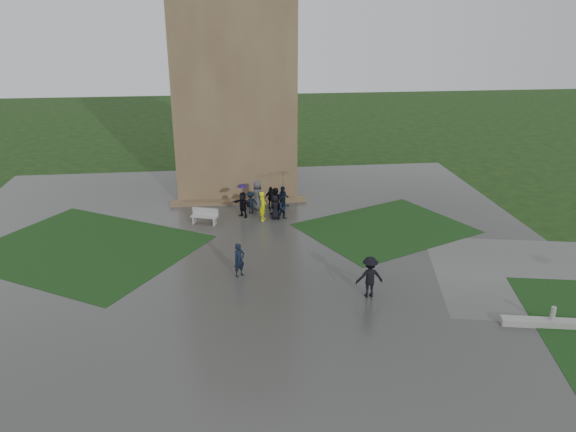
{
  "coord_description": "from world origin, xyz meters",
  "views": [
    {
      "loc": [
        -0.78,
        -24.94,
        12.35
      ],
      "look_at": [
        2.64,
        4.62,
        1.2
      ],
      "focal_mm": 35.0,
      "sensor_mm": 36.0,
      "label": 1
    }
  ],
  "objects": [
    {
      "name": "tower",
      "position": [
        0.0,
        15.0,
        9.0
      ],
      "size": [
        8.0,
        8.0,
        18.0
      ],
      "primitive_type": "cube",
      "color": "brown",
      "rests_on": "ground"
    },
    {
      "name": "plaza",
      "position": [
        0.0,
        2.0,
        0.01
      ],
      "size": [
        34.0,
        34.0,
        0.02
      ],
      "primitive_type": "cube",
      "color": "#333331",
      "rests_on": "ground"
    },
    {
      "name": "visitor_cluster",
      "position": [
        1.66,
        8.5,
        1.14
      ],
      "size": [
        3.87,
        2.93,
        2.51
      ],
      "color": "black",
      "rests_on": "plaza"
    },
    {
      "name": "tower_plinth",
      "position": [
        0.0,
        10.6,
        0.13
      ],
      "size": [
        9.0,
        0.8,
        0.22
      ],
      "primitive_type": "cube",
      "color": "brown",
      "rests_on": "plaza"
    },
    {
      "name": "ground",
      "position": [
        0.0,
        0.0,
        0.0
      ],
      "size": [
        120.0,
        120.0,
        0.0
      ],
      "primitive_type": "plane",
      "color": "black"
    },
    {
      "name": "lawn_inset_left",
      "position": [
        -8.5,
        4.0,
        0.03
      ],
      "size": [
        14.1,
        13.46,
        0.01
      ],
      "primitive_type": "cube",
      "rotation": [
        0.0,
        0.0,
        -0.56
      ],
      "color": "black",
      "rests_on": "plaza"
    },
    {
      "name": "bench",
      "position": [
        -2.14,
        7.04,
        0.5
      ],
      "size": [
        1.7,
        1.0,
        0.94
      ],
      "rotation": [
        0.0,
        0.0,
        -0.33
      ],
      "color": "#A2A29E",
      "rests_on": "plaza"
    },
    {
      "name": "lawn_inset_right",
      "position": [
        8.5,
        5.0,
        0.03
      ],
      "size": [
        11.12,
        10.15,
        0.01
      ],
      "primitive_type": "cube",
      "rotation": [
        0.0,
        0.0,
        0.44
      ],
      "color": "black",
      "rests_on": "plaza"
    },
    {
      "name": "pedestrian_mid",
      "position": [
        -0.3,
        -0.23,
        0.86
      ],
      "size": [
        0.73,
        0.69,
        1.69
      ],
      "primitive_type": "imported",
      "rotation": [
        0.0,
        0.0,
        0.64
      ],
      "color": "black",
      "rests_on": "plaza"
    },
    {
      "name": "pedestrian_near",
      "position": [
        5.45,
        -2.94,
        0.98
      ],
      "size": [
        1.27,
        0.68,
        1.93
      ],
      "primitive_type": "imported",
      "rotation": [
        0.0,
        0.0,
        3.18
      ],
      "color": "black",
      "rests_on": "plaza"
    }
  ]
}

